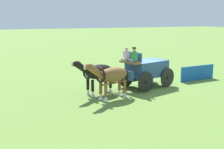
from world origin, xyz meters
name	(u,v)px	position (x,y,z in m)	size (l,w,h in m)	color
ground_plane	(147,87)	(0.00, 0.00, 0.00)	(220.00, 220.00, 0.00)	olive
show_wagon	(145,69)	(0.16, 0.04, 1.24)	(5.66, 2.63, 2.81)	#2D4C7A
draft_horse_near	(111,76)	(3.40, 1.50, 1.32)	(3.03, 1.32, 2.19)	brown
draft_horse_off	(97,73)	(3.70, 0.24, 1.31)	(2.95, 1.33, 2.18)	black
sponsor_banner	(197,73)	(-4.56, -0.16, 0.55)	(3.20, 0.06, 1.10)	#1959B2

